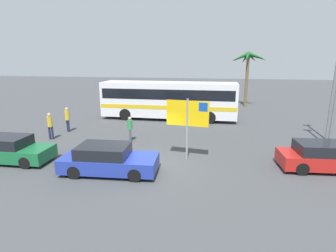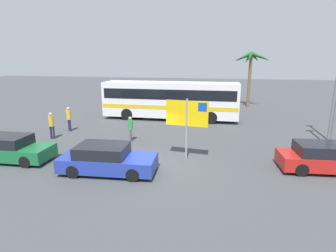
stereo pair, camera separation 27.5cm
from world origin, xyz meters
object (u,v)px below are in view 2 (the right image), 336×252
Objects in this scene: ferry_sign at (188,116)px; pedestrian_crossing_lot at (130,127)px; car_green at (12,149)px; bus_front_coach at (170,99)px; car_red at (323,158)px; pedestrian_by_bus at (51,123)px; car_blue at (107,159)px; pedestrian_near_sign at (69,117)px.

ferry_sign reaches higher than pedestrian_crossing_lot.
bus_front_coach is at bearing 59.67° from car_green.
car_green is at bearing -160.17° from ferry_sign.
pedestrian_crossing_lot is (-10.39, 2.76, 0.30)m from car_red.
pedestrian_by_bus is at bearing 166.99° from car_red.
pedestrian_by_bus is at bearing 139.00° from car_blue.
bus_front_coach reaches higher than car_red.
pedestrian_near_sign is (-5.66, 6.33, 0.41)m from car_blue.
car_red is 2.64× the size of pedestrian_crossing_lot.
car_blue is (-9.87, -2.11, 0.00)m from car_red.
pedestrian_near_sign is at bearing 163.96° from ferry_sign.
pedestrian_crossing_lot is (-1.28, -6.87, -0.85)m from bus_front_coach.
pedestrian_by_bus is at bearing -149.28° from pedestrian_near_sign.
ferry_sign is at bearing 30.94° from car_blue.
bus_front_coach reaches higher than pedestrian_crossing_lot.
pedestrian_crossing_lot reaches higher than car_blue.
car_green is at bearing -178.55° from car_red.
car_blue is 8.50m from pedestrian_near_sign.
car_red is at bearing 71.30° from pedestrian_by_bus.
car_blue is (-3.43, -2.37, -1.69)m from ferry_sign.
car_blue is at bearing -137.81° from ferry_sign.
car_red is 15.39m from car_green.
pedestrian_crossing_lot is (-3.94, 2.51, -1.40)m from ferry_sign.
pedestrian_by_bus reaches higher than car_green.
pedestrian_crossing_lot is at bearing 160.29° from car_red.
ferry_sign reaches higher than car_blue.
pedestrian_near_sign reaches higher than car_red.
car_red is at bearing 4.62° from car_green.
car_red is 10.10m from car_blue.
ferry_sign is 4.50m from car_blue.
car_red and car_green have the same top height.
ferry_sign is 9.99m from pedestrian_near_sign.
pedestrian_by_bus is (-15.61, 2.25, 0.40)m from car_red.
car_blue is (-0.76, -11.75, -1.15)m from bus_front_coach.
pedestrian_crossing_lot is at bearing 85.14° from pedestrian_by_bus.
ferry_sign is at bearing 67.23° from pedestrian_by_bus.
ferry_sign is 6.67m from car_red.
ferry_sign reaches higher than car_red.
ferry_sign is 2.01× the size of pedestrian_crossing_lot.
ferry_sign is 4.88m from pedestrian_crossing_lot.
ferry_sign is (2.66, -9.38, 0.54)m from bus_front_coach.
car_blue is at bearing -6.24° from car_green.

